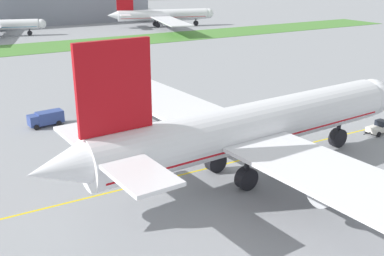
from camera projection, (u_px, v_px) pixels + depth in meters
name	position (u px, v px, depth m)	size (l,w,h in m)	color
ground_plane	(236.00, 167.00, 63.53)	(600.00, 600.00, 0.00)	gray
apron_taxi_line	(229.00, 163.00, 64.78)	(280.00, 0.36, 0.01)	yellow
grass_median_strip	(40.00, 48.00, 157.05)	(320.00, 24.00, 0.10)	#4C8438
airliner_foreground	(249.00, 128.00, 59.05)	(56.14, 88.55, 19.35)	white
pushback_tug	(379.00, 128.00, 76.02)	(6.00, 2.74, 2.17)	white
ground_crew_wingwalker_port	(275.00, 157.00, 64.13)	(0.55, 0.45, 1.76)	black
service_truck_baggage_loader	(46.00, 118.00, 79.43)	(6.07, 3.07, 2.51)	#33478C
parked_airliner_far_right	(161.00, 15.00, 210.31)	(49.06, 79.37, 15.49)	white
terminal_building	(16.00, 6.00, 213.25)	(125.83, 20.00, 18.00)	gray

